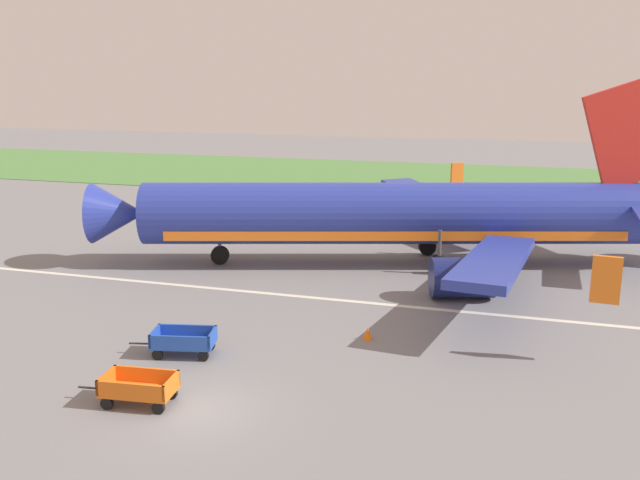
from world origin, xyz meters
The scene contains 7 objects.
ground_plane centered at (0.00, 0.00, 0.00)m, with size 220.00×220.00×0.00m, color slate.
grass_strip centered at (0.00, 57.46, 0.03)m, with size 220.00×28.00×0.06m, color #518442.
apron_stripe centered at (0.00, 12.86, 0.01)m, with size 120.00×0.36×0.01m, color silver.
airplane centered at (3.80, 20.89, 3.05)m, with size 36.95×29.99×11.34m.
baggage_cart_nearest centered at (-2.16, -0.16, 0.60)m, with size 3.61×1.66×1.07m.
baggage_cart_second_in_row centered at (-2.72, 4.20, 0.60)m, with size 3.63×1.90×1.07m.
traffic_cone_near_plane centered at (4.14, 8.03, 0.28)m, with size 0.42×0.42×0.56m, color orange.
Camera 1 is at (10.14, -19.35, 11.11)m, focal length 38.40 mm.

